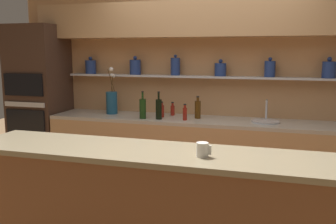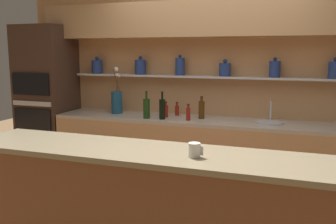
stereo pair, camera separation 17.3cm
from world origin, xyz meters
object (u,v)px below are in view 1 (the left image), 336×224
flower_vase (112,101)px  bottle_wine_5 (143,108)px  bottle_sauce_0 (162,111)px  bottle_sauce_4 (173,110)px  coffee_mug (203,150)px  bottle_wine_3 (159,109)px  bottle_spirit_1 (198,109)px  sink_fixture (266,120)px  oven_tower (40,103)px  bottle_sauce_2 (185,113)px

flower_vase → bottle_wine_5: 0.54m
flower_vase → bottle_sauce_0: bearing=-4.7°
bottle_sauce_4 → coffee_mug: coffee_mug is taller
bottle_wine_3 → bottle_sauce_4: bearing=75.5°
coffee_mug → bottle_spirit_1: bearing=103.0°
bottle_spirit_1 → sink_fixture: bearing=-2.3°
bottle_sauce_0 → flower_vase: bearing=175.3°
bottle_sauce_0 → coffee_mug: (0.89, -1.91, 0.07)m
oven_tower → bottle_spirit_1: (2.16, 0.04, 0.00)m
bottle_sauce_2 → bottle_spirit_1: bearing=54.7°
oven_tower → bottle_wine_3: 1.74m
flower_vase → bottle_sauce_2: bearing=-9.8°
bottle_sauce_0 → bottle_sauce_4: bottle_sauce_0 is taller
bottle_sauce_0 → bottle_spirit_1: bearing=6.1°
sink_fixture → bottle_spirit_1: 0.80m
sink_fixture → bottle_sauce_2: size_ratio=1.64×
flower_vase → sink_fixture: bearing=-1.3°
sink_fixture → bottle_wine_3: 1.24m
flower_vase → oven_tower: bearing=-177.0°
flower_vase → coffee_mug: 2.52m
oven_tower → bottle_sauce_2: 2.05m
sink_fixture → bottle_sauce_4: bearing=172.5°
sink_fixture → coffee_mug: (-0.34, -1.92, 0.13)m
flower_vase → bottle_sauce_2: flower_vase is taller
bottle_sauce_2 → sink_fixture: bearing=8.3°
oven_tower → bottle_sauce_4: 1.82m
oven_tower → flower_vase: (1.04, 0.05, 0.06)m
sink_fixture → bottle_spirit_1: (-0.79, 0.03, 0.09)m
bottle_wine_3 → bottle_sauce_4: bottle_wine_3 is taller
bottle_wine_5 → coffee_mug: bearing=-58.4°
oven_tower → bottle_sauce_0: bearing=-0.1°
flower_vase → coffee_mug: bearing=-51.2°
bottle_sauce_2 → bottle_sauce_4: size_ratio=1.14×
bottle_wine_3 → coffee_mug: bottle_wine_3 is taller
bottle_wine_3 → bottle_sauce_4: size_ratio=1.96×
bottle_spirit_1 → coffee_mug: bottle_spirit_1 is taller
oven_tower → sink_fixture: oven_tower is taller
sink_fixture → bottle_sauce_4: 1.15m
bottle_sauce_0 → bottle_sauce_4: (0.09, 0.16, -0.01)m
oven_tower → coffee_mug: 3.24m
flower_vase → sink_fixture: size_ratio=1.91×
oven_tower → bottle_spirit_1: oven_tower is taller
oven_tower → sink_fixture: size_ratio=6.52×
bottle_wine_3 → oven_tower: bearing=175.0°
bottle_sauce_2 → bottle_wine_3: bottle_wine_3 is taller
bottle_sauce_2 → bottle_sauce_4: (-0.23, 0.28, -0.01)m
flower_vase → bottle_sauce_2: 1.03m
bottle_wine_3 → bottle_wine_5: bottle_wine_3 is taller
oven_tower → bottle_sauce_4: size_ratio=12.17×
bottle_wine_3 → bottle_sauce_4: 0.33m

